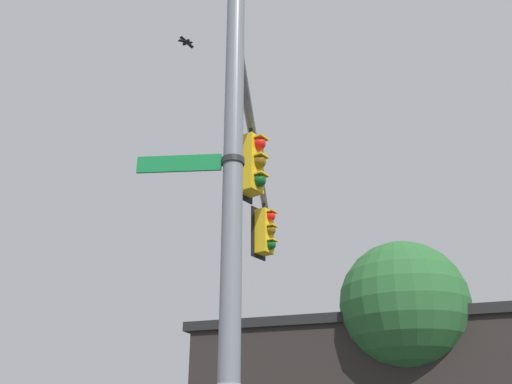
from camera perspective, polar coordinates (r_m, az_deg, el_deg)
The scene contains 7 objects.
signal_pole at distance 6.34m, azimuth -2.59°, elevation -6.49°, with size 0.25×0.25×7.81m, color slate.
mast_arm at distance 10.71m, azimuth -0.05°, elevation 4.19°, with size 0.15×0.15×6.90m, color slate.
traffic_light_nearest_pole at distance 9.43m, azimuth -0.45°, elevation 2.92°, with size 0.54×0.49×1.31m.
traffic_light_mid_inner at distance 12.70m, azimuth 0.94°, elevation -4.13°, with size 0.54×0.49×1.31m.
street_name_sign at distance 6.83m, azimuth -5.40°, elevation 3.06°, with size 0.78×1.19×0.22m.
bird_flying at distance 14.35m, azimuth -7.29°, elevation 15.23°, with size 0.44×0.31×0.16m.
tree_by_storefront at distance 17.21m, azimuth 15.17°, elevation -11.40°, with size 3.82×3.82×7.33m.
Camera 1 is at (4.76, 3.76, 2.08)m, focal length 38.39 mm.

